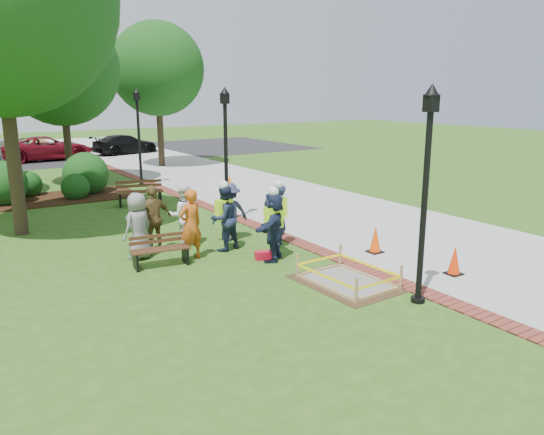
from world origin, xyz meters
TOP-DOWN VIEW (x-y plane):
  - ground at (0.00, 0.00)m, footprint 100.00×100.00m
  - sidewalk at (5.00, 10.00)m, footprint 6.00×60.00m
  - brick_edging at (1.75, 10.00)m, footprint 0.50×60.00m
  - mulch_bed at (-3.00, 12.00)m, footprint 7.00×3.00m
  - parking_lot at (0.00, 27.00)m, footprint 36.00×12.00m
  - wet_concrete_pad at (0.76, -1.42)m, footprint 1.78×2.36m
  - bench_near at (-2.22, 1.94)m, footprint 1.44×0.65m
  - bench_far at (-0.20, 9.06)m, footprint 1.74×0.94m
  - cone_front at (3.17, -2.34)m, footprint 0.35×0.35m
  - cone_back at (2.86, -0.10)m, footprint 0.37×0.37m
  - cone_far at (3.98, 9.84)m, footprint 0.36×0.36m
  - toolbox at (0.14, 1.04)m, footprint 0.46×0.33m
  - lamp_near at (1.25, -3.00)m, footprint 0.28×0.28m
  - lamp_mid at (1.25, 5.00)m, footprint 0.28×0.28m
  - lamp_far at (1.25, 13.00)m, footprint 0.28×0.28m
  - tree_back at (-1.34, 14.93)m, footprint 4.92×4.92m
  - tree_right at (4.45, 18.64)m, footprint 5.07×5.07m
  - shrub_b at (-4.41, 11.99)m, footprint 1.77×1.77m
  - shrub_c at (-1.92, 11.55)m, footprint 1.08×1.08m
  - shrub_d at (-1.24, 12.55)m, footprint 1.84×1.84m
  - shrub_e at (-3.39, 13.15)m, footprint 1.11×1.11m
  - casual_person_a at (-2.44, 2.80)m, footprint 0.63×0.53m
  - casual_person_b at (-1.36, 2.04)m, footprint 0.64×0.48m
  - casual_person_c at (-1.04, 3.22)m, footprint 0.62×0.47m
  - casual_person_d at (-1.91, 3.13)m, footprint 0.63×0.47m
  - casual_person_e at (0.28, 3.02)m, footprint 0.54×0.37m
  - hivis_worker_a at (0.33, 0.87)m, footprint 0.64×0.63m
  - hivis_worker_b at (1.09, 1.80)m, footprint 0.61×0.63m
  - hivis_worker_c at (-0.29, 2.28)m, footprint 0.61×0.46m
  - parked_car_b at (-2.07, 25.28)m, footprint 2.32×4.71m
  - parked_car_c at (-0.40, 24.92)m, footprint 2.27×4.94m
  - parked_car_d at (4.67, 25.66)m, footprint 2.87×4.63m

SIDE VIEW (x-z plane):
  - ground at x=0.00m, z-range 0.00..0.00m
  - shrub_b at x=-4.41m, z-range -0.88..0.88m
  - shrub_c at x=-1.92m, z-range -0.54..0.54m
  - shrub_d at x=-1.24m, z-range -0.92..0.92m
  - shrub_e at x=-3.39m, z-range -0.55..0.55m
  - parked_car_b at x=-2.07m, z-range -0.75..0.75m
  - parked_car_c at x=-0.40m, z-range -0.80..0.80m
  - parked_car_d at x=4.67m, z-range -0.70..0.70m
  - parking_lot at x=0.00m, z-range 0.00..0.01m
  - sidewalk at x=5.00m, z-range 0.00..0.02m
  - brick_edging at x=1.75m, z-range 0.00..0.03m
  - mulch_bed at x=-3.00m, z-range -0.01..0.04m
  - toolbox at x=0.14m, z-range 0.00..0.21m
  - wet_concrete_pad at x=0.76m, z-range -0.04..0.51m
  - bench_near at x=-2.22m, z-range -0.14..0.62m
  - bench_far at x=-0.20m, z-range -0.16..0.73m
  - cone_front at x=3.17m, z-range -0.01..0.68m
  - cone_far at x=3.98m, z-range -0.01..0.69m
  - cone_back at x=2.86m, z-range -0.01..0.72m
  - casual_person_e at x=0.28m, z-range 0.00..1.63m
  - casual_person_a at x=-2.44m, z-range 0.00..1.69m
  - casual_person_c at x=-1.04m, z-range 0.00..1.71m
  - casual_person_d at x=-1.91m, z-range 0.00..1.77m
  - casual_person_b at x=-1.36m, z-range 0.00..1.78m
  - hivis_worker_b at x=1.09m, z-range 0.00..1.83m
  - hivis_worker_a at x=0.33m, z-range -0.01..1.86m
  - hivis_worker_c at x=-0.29m, z-range -0.01..1.87m
  - lamp_near at x=1.25m, z-range 0.35..4.61m
  - lamp_mid at x=1.25m, z-range 0.35..4.61m
  - lamp_far at x=1.25m, z-range 0.35..4.61m
  - tree_back at x=-1.34m, z-range 1.30..8.84m
  - tree_right at x=4.45m, z-range 1.37..9.20m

